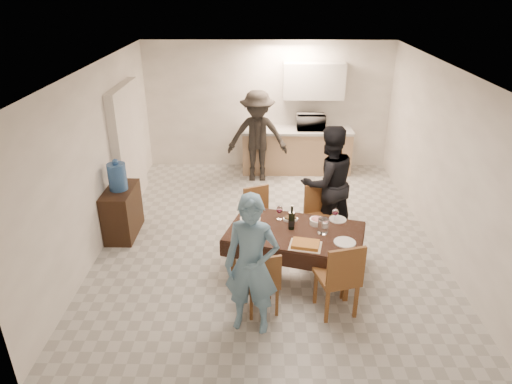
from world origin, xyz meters
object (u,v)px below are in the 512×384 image
(water_jug, at_px, (117,177))
(person_near, at_px, (252,266))
(person_kitchen, at_px, (257,136))
(console, at_px, (122,212))
(water_pitcher, at_px, (323,226))
(microwave, at_px, (311,122))
(wine_bottle, at_px, (292,217))
(savoury_tart, at_px, (305,244))
(person_far, at_px, (328,183))
(dining_table, at_px, (295,233))

(water_jug, distance_m, person_near, 2.94)
(person_kitchen, bearing_deg, console, -133.42)
(console, distance_m, water_jug, 0.59)
(water_pitcher, height_order, microwave, microwave)
(console, xyz_separation_m, water_pitcher, (2.96, -1.09, 0.39))
(console, distance_m, wine_bottle, 2.79)
(savoury_tart, bearing_deg, person_kitchen, 99.93)
(savoury_tart, height_order, person_near, person_near)
(water_pitcher, xyz_separation_m, savoury_tart, (-0.25, -0.33, -0.08))
(savoury_tart, height_order, person_far, person_far)
(microwave, xyz_separation_m, person_near, (-1.08, -4.74, -0.23))
(wine_bottle, bearing_deg, person_kitchen, 98.62)
(water_jug, xyz_separation_m, person_kitchen, (2.08, 2.20, -0.08))
(water_jug, relative_size, savoury_tart, 1.05)
(dining_table, bearing_deg, microwave, 97.37)
(person_kitchen, bearing_deg, savoury_tart, -80.07)
(person_near, distance_m, person_kitchen, 4.29)
(wine_bottle, bearing_deg, person_near, -114.44)
(console, distance_m, savoury_tart, 3.08)
(person_near, bearing_deg, dining_table, 72.92)
(person_far, distance_m, person_kitchen, 2.44)
(console, xyz_separation_m, wine_bottle, (2.56, -0.99, 0.46))
(console, bearing_deg, person_near, -45.38)
(wine_bottle, height_order, person_far, person_far)
(wine_bottle, bearing_deg, dining_table, -45.00)
(console, relative_size, person_kitchen, 0.47)
(microwave, xyz_separation_m, person_kitchen, (-1.07, -0.45, -0.17))
(dining_table, distance_m, savoury_tart, 0.40)
(person_near, bearing_deg, savoury_tart, 56.43)
(console, relative_size, person_far, 0.47)
(water_jug, xyz_separation_m, wine_bottle, (2.56, -0.99, -0.13))
(dining_table, height_order, console, console)
(savoury_tart, distance_m, person_near, 0.94)
(dining_table, relative_size, wine_bottle, 5.67)
(console, xyz_separation_m, water_jug, (0.00, 0.00, 0.59))
(person_far, height_order, person_kitchen, person_kitchen)
(dining_table, height_order, person_near, person_near)
(water_jug, xyz_separation_m, microwave, (3.15, 2.65, 0.08))
(wine_bottle, distance_m, microwave, 3.69)
(dining_table, xyz_separation_m, console, (-2.61, 1.04, -0.26))
(water_pitcher, bearing_deg, wine_bottle, 165.96)
(dining_table, height_order, person_kitchen, person_kitchen)
(dining_table, distance_m, person_far, 1.21)
(microwave, relative_size, person_far, 0.31)
(person_near, height_order, person_far, person_far)
(water_jug, bearing_deg, microwave, 40.07)
(dining_table, distance_m, water_pitcher, 0.38)
(dining_table, bearing_deg, console, 173.90)
(dining_table, bearing_deg, water_pitcher, 7.49)
(water_jug, distance_m, savoury_tart, 3.08)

